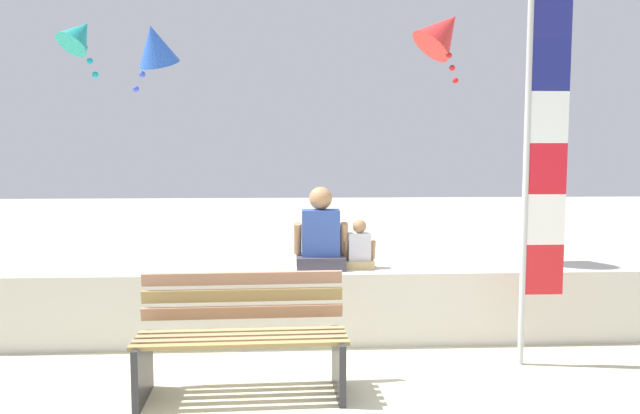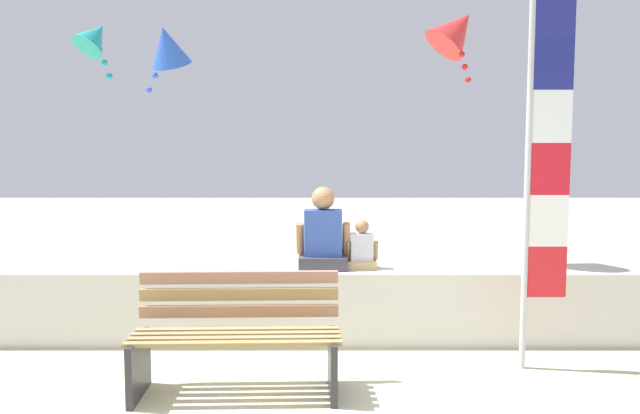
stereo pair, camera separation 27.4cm
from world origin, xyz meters
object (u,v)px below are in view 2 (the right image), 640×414
Objects in this scene: flag_banner at (540,157)px; kite_teal at (92,37)px; kite_red at (454,30)px; kite_blue at (165,47)px; park_bench at (234,338)px; person_adult at (321,237)px; person_child at (360,249)px.

flag_banner is 3.66× the size of kite_teal.
kite_red is at bearing 4.35° from kite_teal.
kite_red is 4.85m from kite_teal.
kite_blue is 3.89m from kite_red.
flag_banner reaches higher than park_bench.
person_adult is (0.66, 1.31, 0.59)m from park_bench.
person_child is at bearing -41.54° from kite_blue.
kite_blue is 1.04× the size of kite_teal.
park_bench is 1.74× the size of kite_blue.
person_child is 0.15× the size of flag_banner.
kite_teal reaches higher than person_adult.
person_adult reaches higher than park_bench.
kite_blue reaches higher than person_child.
flag_banner is at bearing -29.84° from person_child.
kite_blue reaches higher than person_adult.
kite_blue is at bearing 111.34° from park_bench.
kite_teal reaches higher than flag_banner.
kite_red reaches higher than park_bench.
kite_red reaches higher than person_child.
person_child is at bearing -34.35° from kite_teal.
kite_teal is at bearing 145.65° from person_child.
flag_banner is (1.42, -0.81, 0.90)m from person_child.
flag_banner reaches higher than person_adult.
flag_banner is at bearing -37.56° from kite_blue.
person_adult is 2.12m from flag_banner.
kite_red reaches higher than person_adult.
person_child is 1.86m from flag_banner.
person_child is 0.40× the size of kite_red.
kite_blue is at bearing 142.44° from flag_banner.
park_bench is at bearing -68.66° from kite_blue.
person_adult is 4.43m from kite_teal.
park_bench is 1.34× the size of kite_red.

